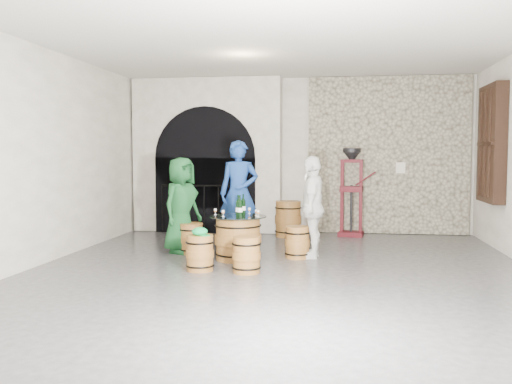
# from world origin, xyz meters

# --- Properties ---
(ground) EXTENTS (8.00, 8.00, 0.00)m
(ground) POSITION_xyz_m (0.00, 0.00, 0.00)
(ground) COLOR #313134
(ground) RESTS_ON ground
(wall_back) EXTENTS (8.00, 0.00, 8.00)m
(wall_back) POSITION_xyz_m (0.00, 4.00, 1.60)
(wall_back) COLOR silver
(wall_back) RESTS_ON ground
(wall_front) EXTENTS (8.00, 0.00, 8.00)m
(wall_front) POSITION_xyz_m (0.00, -4.00, 1.60)
(wall_front) COLOR silver
(wall_front) RESTS_ON ground
(wall_left) EXTENTS (0.00, 8.00, 8.00)m
(wall_left) POSITION_xyz_m (-3.50, 0.00, 1.60)
(wall_left) COLOR silver
(wall_left) RESTS_ON ground
(ceiling) EXTENTS (8.00, 8.00, 0.00)m
(ceiling) POSITION_xyz_m (0.00, 0.00, 3.20)
(ceiling) COLOR beige
(ceiling) RESTS_ON wall_back
(stone_facing_panel) EXTENTS (3.20, 0.12, 3.18)m
(stone_facing_panel) POSITION_xyz_m (1.80, 3.94, 1.60)
(stone_facing_panel) COLOR #AFA68B
(stone_facing_panel) RESTS_ON ground
(arched_opening) EXTENTS (3.10, 0.60, 3.19)m
(arched_opening) POSITION_xyz_m (-1.90, 3.74, 1.58)
(arched_opening) COLOR silver
(arched_opening) RESTS_ON ground
(shuttered_window) EXTENTS (0.23, 1.10, 2.00)m
(shuttered_window) POSITION_xyz_m (3.38, 2.40, 1.80)
(shuttered_window) COLOR black
(shuttered_window) RESTS_ON wall_right
(barrel_table) EXTENTS (0.87, 0.87, 0.68)m
(barrel_table) POSITION_xyz_m (-0.70, 0.78, 0.34)
(barrel_table) COLOR brown
(barrel_table) RESTS_ON ground
(barrel_stool_left) EXTENTS (0.40, 0.40, 0.50)m
(barrel_stool_left) POSITION_xyz_m (-1.55, 1.16, 0.25)
(barrel_stool_left) COLOR brown
(barrel_stool_left) RESTS_ON ground
(barrel_stool_far) EXTENTS (0.40, 0.40, 0.50)m
(barrel_stool_far) POSITION_xyz_m (-0.86, 1.70, 0.25)
(barrel_stool_far) COLOR brown
(barrel_stool_far) RESTS_ON ground
(barrel_stool_right) EXTENTS (0.40, 0.40, 0.50)m
(barrel_stool_right) POSITION_xyz_m (0.19, 1.05, 0.25)
(barrel_stool_right) COLOR brown
(barrel_stool_right) RESTS_ON ground
(barrel_stool_near_right) EXTENTS (0.40, 0.40, 0.50)m
(barrel_stool_near_right) POSITION_xyz_m (-0.42, -0.11, 0.25)
(barrel_stool_near_right) COLOR brown
(barrel_stool_near_right) RESTS_ON ground
(barrel_stool_near_left) EXTENTS (0.40, 0.40, 0.50)m
(barrel_stool_near_left) POSITION_xyz_m (-1.09, -0.07, 0.25)
(barrel_stool_near_left) COLOR brown
(barrel_stool_near_left) RESTS_ON ground
(green_cap) EXTENTS (0.26, 0.22, 0.12)m
(green_cap) POSITION_xyz_m (-1.08, -0.08, 0.55)
(green_cap) COLOR #0C8E41
(green_cap) RESTS_ON barrel_stool_near_left
(person_green) EXTENTS (0.77, 0.91, 1.57)m
(person_green) POSITION_xyz_m (-1.74, 1.25, 0.79)
(person_green) COLOR #134620
(person_green) RESTS_ON ground
(person_blue) EXTENTS (0.71, 0.50, 1.87)m
(person_blue) POSITION_xyz_m (-0.92, 2.02, 0.93)
(person_blue) COLOR navy
(person_blue) RESTS_ON ground
(person_white) EXTENTS (0.46, 0.96, 1.60)m
(person_white) POSITION_xyz_m (0.42, 1.12, 0.80)
(person_white) COLOR white
(person_white) RESTS_ON ground
(wine_bottle_left) EXTENTS (0.08, 0.08, 0.32)m
(wine_bottle_left) POSITION_xyz_m (-0.69, 0.74, 0.81)
(wine_bottle_left) COLOR black
(wine_bottle_left) RESTS_ON barrel_table
(wine_bottle_center) EXTENTS (0.08, 0.08, 0.32)m
(wine_bottle_center) POSITION_xyz_m (-0.66, 0.70, 0.81)
(wine_bottle_center) COLOR black
(wine_bottle_center) RESTS_ON barrel_table
(wine_bottle_right) EXTENTS (0.08, 0.08, 0.32)m
(wine_bottle_right) POSITION_xyz_m (-0.65, 0.96, 0.81)
(wine_bottle_right) COLOR black
(wine_bottle_right) RESTS_ON barrel_table
(tasting_glass_a) EXTENTS (0.05, 0.05, 0.10)m
(tasting_glass_a) POSITION_xyz_m (-0.91, 0.68, 0.73)
(tasting_glass_a) COLOR #AA5721
(tasting_glass_a) RESTS_ON barrel_table
(tasting_glass_b) EXTENTS (0.05, 0.05, 0.10)m
(tasting_glass_b) POSITION_xyz_m (-0.43, 0.84, 0.73)
(tasting_glass_b) COLOR #AA5721
(tasting_glass_b) RESTS_ON barrel_table
(tasting_glass_c) EXTENTS (0.05, 0.05, 0.10)m
(tasting_glass_c) POSITION_xyz_m (-0.75, 1.04, 0.73)
(tasting_glass_c) COLOR #AA5721
(tasting_glass_c) RESTS_ON barrel_table
(tasting_glass_d) EXTENTS (0.05, 0.05, 0.10)m
(tasting_glass_d) POSITION_xyz_m (-0.58, 1.10, 0.73)
(tasting_glass_d) COLOR #AA5721
(tasting_glass_d) RESTS_ON barrel_table
(tasting_glass_e) EXTENTS (0.05, 0.05, 0.10)m
(tasting_glass_e) POSITION_xyz_m (-0.38, 0.70, 0.73)
(tasting_glass_e) COLOR #AA5721
(tasting_glass_e) RESTS_ON barrel_table
(tasting_glass_f) EXTENTS (0.05, 0.05, 0.10)m
(tasting_glass_f) POSITION_xyz_m (-1.08, 0.88, 0.73)
(tasting_glass_f) COLOR #AA5721
(tasting_glass_f) RESTS_ON barrel_table
(side_barrel) EXTENTS (0.53, 0.53, 0.70)m
(side_barrel) POSITION_xyz_m (-0.15, 3.23, 0.35)
(side_barrel) COLOR brown
(side_barrel) RESTS_ON ground
(corking_press) EXTENTS (0.73, 0.45, 1.74)m
(corking_press) POSITION_xyz_m (1.07, 3.49, 1.01)
(corking_press) COLOR #4D0C16
(corking_press) RESTS_ON ground
(control_box) EXTENTS (0.18, 0.10, 0.22)m
(control_box) POSITION_xyz_m (2.05, 3.86, 1.35)
(control_box) COLOR silver
(control_box) RESTS_ON wall_back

